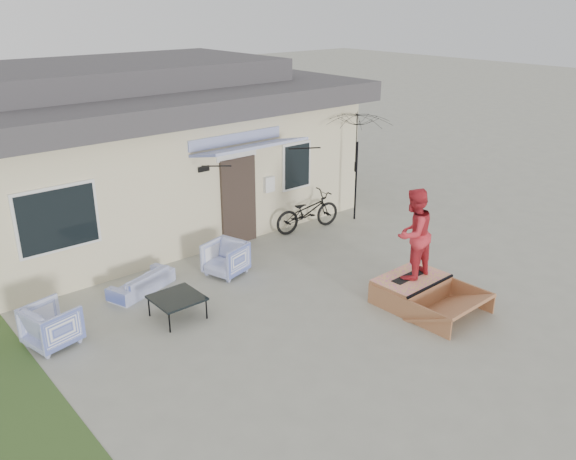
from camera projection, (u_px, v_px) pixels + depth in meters
ground at (340, 330)px, 10.64m from camera, size 90.00×90.00×0.00m
house at (128, 144)px, 15.65m from camera, size 10.80×8.49×4.10m
loveseat at (141, 278)px, 11.96m from camera, size 1.49×0.87×0.56m
armchair_left at (51, 323)px, 10.06m from camera, size 0.88×0.92×0.80m
armchair_right at (225, 257)px, 12.65m from camera, size 0.91×0.95×0.79m
coffee_table at (178, 307)px, 10.99m from camera, size 0.86×0.86×0.42m
bicycle at (307, 208)px, 15.02m from camera, size 1.92×0.87×1.19m
patio_umbrella at (357, 155)px, 15.33m from camera, size 1.72×1.59×2.20m
skate_ramp at (411, 289)px, 11.64m from camera, size 1.46×1.91×0.47m
skateboard at (410, 276)px, 11.57m from camera, size 0.88×0.25×0.05m
skater at (413, 232)px, 11.24m from camera, size 0.92×0.74×1.77m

